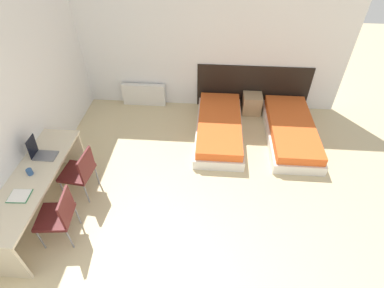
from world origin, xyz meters
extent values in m
cube|color=white|center=(0.00, 4.49, 1.35)|extent=(5.88, 0.05, 2.70)
cube|color=white|center=(-2.47, 2.23, 1.35)|extent=(0.05, 5.47, 2.70)
cube|color=black|center=(1.15, 4.45, 0.49)|extent=(2.38, 0.03, 0.98)
cube|color=silver|center=(0.46, 3.41, 0.10)|extent=(0.90, 2.02, 0.19)
cube|color=#E05B23|center=(0.46, 3.41, 0.28)|extent=(0.82, 1.94, 0.16)
cube|color=silver|center=(1.85, 3.41, 0.10)|extent=(0.90, 2.02, 0.19)
cube|color=#E05B23|center=(1.85, 3.41, 0.28)|extent=(0.82, 1.94, 0.16)
cube|color=tan|center=(1.15, 4.24, 0.21)|extent=(0.39, 0.36, 0.42)
cube|color=silver|center=(-1.21, 4.37, 0.25)|extent=(0.95, 0.12, 0.50)
cube|color=beige|center=(-2.14, 1.38, 0.73)|extent=(0.60, 2.10, 0.04)
cube|color=beige|center=(-2.14, 0.35, 0.35)|extent=(0.54, 0.04, 0.71)
cube|color=beige|center=(-2.14, 2.41, 0.35)|extent=(0.54, 0.04, 0.71)
cube|color=#511919|center=(-1.73, 1.79, 0.44)|extent=(0.49, 0.49, 0.05)
cube|color=#511919|center=(-1.52, 1.76, 0.66)|extent=(0.07, 0.40, 0.39)
cylinder|color=slate|center=(-1.94, 1.61, 0.21)|extent=(0.02, 0.02, 0.41)
cylinder|color=slate|center=(-1.90, 2.00, 0.21)|extent=(0.02, 0.02, 0.41)
cylinder|color=slate|center=(-1.56, 1.57, 0.21)|extent=(0.02, 0.02, 0.41)
cylinder|color=slate|center=(-1.52, 1.96, 0.21)|extent=(0.02, 0.02, 0.41)
cube|color=#511919|center=(-1.73, 0.97, 0.44)|extent=(0.49, 0.49, 0.05)
cube|color=#511919|center=(-1.52, 1.00, 0.66)|extent=(0.07, 0.40, 0.39)
cylinder|color=slate|center=(-1.90, 0.76, 0.21)|extent=(0.02, 0.02, 0.41)
cylinder|color=slate|center=(-1.94, 1.15, 0.21)|extent=(0.02, 0.02, 0.41)
cylinder|color=slate|center=(-1.52, 0.80, 0.21)|extent=(0.02, 0.02, 0.41)
cylinder|color=slate|center=(-1.55, 1.19, 0.21)|extent=(0.02, 0.02, 0.41)
cube|color=slate|center=(-2.12, 1.80, 0.75)|extent=(0.32, 0.22, 0.02)
cube|color=black|center=(-2.27, 1.80, 0.92)|extent=(0.04, 0.22, 0.32)
cube|color=#236B3D|center=(-2.13, 1.05, 0.75)|extent=(0.27, 0.24, 0.01)
cube|color=white|center=(-2.13, 1.05, 0.76)|extent=(0.26, 0.23, 0.01)
cylinder|color=#2D5184|center=(-2.17, 1.44, 0.79)|extent=(0.08, 0.08, 0.09)
camera|label=1|loc=(0.28, -1.23, 3.81)|focal=28.00mm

